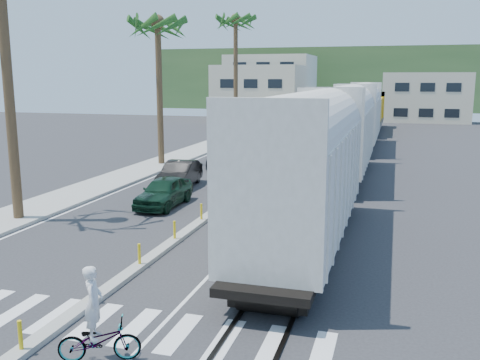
# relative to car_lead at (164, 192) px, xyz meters

# --- Properties ---
(ground) EXTENTS (140.00, 140.00, 0.00)m
(ground) POSITION_rel_car_lead_xyz_m (2.84, -10.33, -0.74)
(ground) COLOR #28282B
(ground) RESTS_ON ground
(sidewalk) EXTENTS (3.00, 90.00, 0.15)m
(sidewalk) POSITION_rel_car_lead_xyz_m (-5.66, 14.67, -0.66)
(sidewalk) COLOR gray
(sidewalk) RESTS_ON ground
(rails) EXTENTS (1.56, 100.00, 0.06)m
(rails) POSITION_rel_car_lead_xyz_m (7.84, 17.67, -0.71)
(rails) COLOR black
(rails) RESTS_ON ground
(median) EXTENTS (0.45, 60.00, 0.85)m
(median) POSITION_rel_car_lead_xyz_m (2.84, 9.63, -0.65)
(median) COLOR gray
(median) RESTS_ON ground
(crosswalk) EXTENTS (14.00, 2.20, 0.01)m
(crosswalk) POSITION_rel_car_lead_xyz_m (2.84, -12.33, -0.73)
(crosswalk) COLOR silver
(crosswalk) RESTS_ON ground
(lane_markings) EXTENTS (9.42, 90.00, 0.01)m
(lane_markings) POSITION_rel_car_lead_xyz_m (0.69, 14.67, -0.73)
(lane_markings) COLOR silver
(lane_markings) RESTS_ON ground
(freight_train) EXTENTS (3.00, 60.94, 5.85)m
(freight_train) POSITION_rel_car_lead_xyz_m (7.84, 16.02, 2.17)
(freight_train) COLOR beige
(freight_train) RESTS_ON ground
(palm_trees) EXTENTS (3.50, 37.20, 13.75)m
(palm_trees) POSITION_rel_car_lead_xyz_m (-5.26, 12.37, 10.07)
(palm_trees) COLOR brown
(palm_trees) RESTS_ON ground
(buildings) EXTENTS (38.00, 27.00, 10.00)m
(buildings) POSITION_rel_car_lead_xyz_m (-3.57, 61.33, 3.62)
(buildings) COLOR beige
(buildings) RESTS_ON ground
(hillside) EXTENTS (80.00, 20.00, 12.00)m
(hillside) POSITION_rel_car_lead_xyz_m (2.84, 89.67, 5.26)
(hillside) COLOR #385628
(hillside) RESTS_ON ground
(car_lead) EXTENTS (1.76, 4.34, 1.48)m
(car_lead) POSITION_rel_car_lead_xyz_m (0.00, 0.00, 0.00)
(car_lead) COLOR black
(car_lead) RESTS_ON ground
(car_second) EXTENTS (2.55, 4.96, 1.53)m
(car_second) POSITION_rel_car_lead_xyz_m (-1.07, 4.60, 0.02)
(car_second) COLOR black
(car_second) RESTS_ON ground
(car_third) EXTENTS (2.22, 5.07, 1.45)m
(car_third) POSITION_rel_car_lead_xyz_m (-0.53, 12.24, -0.01)
(car_third) COLOR black
(car_third) RESTS_ON ground
(car_rear) EXTENTS (3.01, 5.00, 1.27)m
(car_rear) POSITION_rel_car_lead_xyz_m (-0.48, 17.76, -0.10)
(car_rear) COLOR #A9ACAE
(car_rear) RESTS_ON ground
(cyclist) EXTENTS (1.93, 2.31, 2.25)m
(cyclist) POSITION_rel_car_lead_xyz_m (4.71, -14.04, -0.04)
(cyclist) COLOR #9EA0A5
(cyclist) RESTS_ON ground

